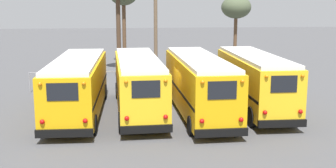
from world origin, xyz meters
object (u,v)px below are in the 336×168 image
(school_bus_0, at_px, (78,84))
(school_bus_2, at_px, (198,83))
(utility_pole, at_px, (156,30))
(school_bus_1, at_px, (138,83))
(bare_tree_1, at_px, (236,8))
(school_bus_3, at_px, (254,80))

(school_bus_0, bearing_deg, school_bus_2, -3.98)
(school_bus_2, height_order, utility_pole, utility_pole)
(school_bus_1, distance_m, school_bus_2, 3.41)
(school_bus_2, relative_size, utility_pole, 1.44)
(school_bus_1, height_order, bare_tree_1, bare_tree_1)
(utility_pole, bearing_deg, school_bus_1, -98.72)
(school_bus_3, height_order, bare_tree_1, bare_tree_1)
(school_bus_1, bearing_deg, bare_tree_1, 59.69)
(school_bus_3, bearing_deg, school_bus_0, -179.99)
(school_bus_2, xyz_separation_m, utility_pole, (-1.34, 13.76, 2.07))
(school_bus_2, bearing_deg, utility_pole, 95.54)
(school_bus_3, bearing_deg, school_bus_2, -172.04)
(school_bus_3, bearing_deg, utility_pole, 109.41)
(bare_tree_1, bearing_deg, school_bus_2, -110.88)
(school_bus_3, distance_m, utility_pole, 14.25)
(utility_pole, distance_m, bare_tree_1, 9.65)
(school_bus_2, bearing_deg, school_bus_3, 7.96)
(school_bus_3, relative_size, utility_pole, 1.30)
(school_bus_2, xyz_separation_m, bare_tree_1, (6.98, 18.31, 3.86))
(school_bus_1, distance_m, bare_tree_1, 20.85)
(school_bus_3, bearing_deg, bare_tree_1, 78.49)
(school_bus_3, height_order, utility_pole, utility_pole)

